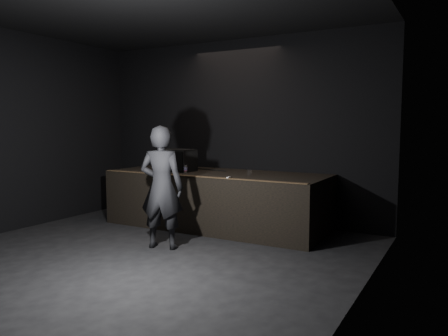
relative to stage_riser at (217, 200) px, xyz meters
name	(u,v)px	position (x,y,z in m)	size (l,w,h in m)	color
ground	(111,269)	(0.00, -2.73, -0.50)	(7.00, 7.00, 0.00)	black
room_walls	(107,112)	(0.00, -2.73, 1.52)	(6.10, 7.10, 3.52)	black
stage_riser	(217,200)	(0.00, 0.00, 0.00)	(4.00, 1.50, 1.00)	black
riser_lip	(196,176)	(0.00, -0.71, 0.51)	(3.92, 0.10, 0.01)	brown
stage_monitor	(177,160)	(-0.77, -0.14, 0.71)	(0.64, 0.48, 0.41)	black
cable	(207,169)	(-0.40, 0.32, 0.51)	(0.02, 0.02, 0.91)	black
laptop	(181,168)	(-0.69, -0.13, 0.56)	(0.34, 0.31, 0.23)	silver
beer_can	(186,169)	(-0.45, -0.34, 0.57)	(0.06, 0.06, 0.14)	silver
plastic_cup	(249,173)	(0.73, -0.15, 0.55)	(0.08, 0.08, 0.10)	white
wii_remote	(229,178)	(0.60, -0.65, 0.51)	(0.03, 0.13, 0.02)	white
person	(162,187)	(-0.02, -1.62, 0.43)	(0.68, 0.44, 1.85)	black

